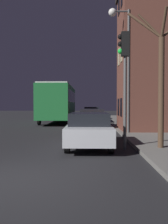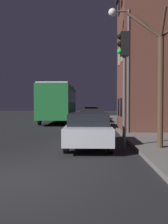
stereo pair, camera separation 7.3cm
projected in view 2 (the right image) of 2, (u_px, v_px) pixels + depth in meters
name	position (u px, v px, depth m)	size (l,w,h in m)	color
ground_plane	(14.00, 179.00, 5.71)	(120.00, 120.00, 0.00)	black
brick_building	(151.00, 59.00, 15.58)	(4.13, 3.93, 8.85)	brown
streetlamp	(122.00, 47.00, 13.79)	(1.19, 0.44, 6.88)	#4C4C4C
traffic_light	(124.00, 66.00, 9.33)	(0.43, 0.24, 4.42)	#4C4C4C
bare_tree	(159.00, 79.00, 9.04)	(2.02, 1.10, 5.06)	#473323
bus	(59.00, 101.00, 23.47)	(2.62, 9.45, 3.47)	#1E6B33
car_near_lane	(89.00, 129.00, 10.13)	(1.72, 4.42, 1.37)	#B7BABF
car_mid_lane	(92.00, 118.00, 17.96)	(1.88, 3.85, 1.39)	#B21E19
car_far_lane	(92.00, 113.00, 26.87)	(1.73, 4.24, 1.44)	black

